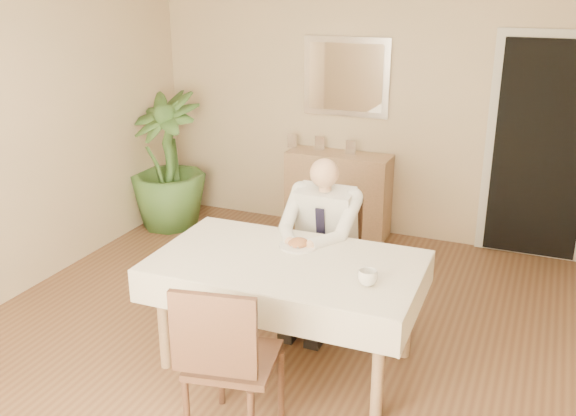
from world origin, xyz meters
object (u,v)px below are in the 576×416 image
at_px(chair_far, 331,248).
at_px(potted_palm, 167,162).
at_px(seated_man, 319,236).
at_px(coffee_mug, 368,278).
at_px(sideboard, 338,193).
at_px(dining_table, 287,272).
at_px(chair_near, 226,356).

bearing_deg(chair_far, potted_palm, 148.04).
relative_size(seated_man, potted_palm, 0.90).
height_order(coffee_mug, potted_palm, potted_palm).
distance_m(coffee_mug, sideboard, 2.74).
height_order(dining_table, seated_man, seated_man).
relative_size(coffee_mug, potted_palm, 0.08).
height_order(chair_far, sideboard, chair_far).
bearing_deg(chair_near, coffee_mug, 40.78).
relative_size(coffee_mug, sideboard, 0.11).
bearing_deg(coffee_mug, dining_table, 165.82).
distance_m(chair_far, seated_man, 0.35).
xyz_separation_m(chair_far, seated_man, (0.00, -0.28, 0.20)).
distance_m(dining_table, chair_near, 0.87).
bearing_deg(coffee_mug, seated_man, 127.87).
relative_size(chair_far, coffee_mug, 7.39).
relative_size(chair_near, coffee_mug, 8.30).
bearing_deg(potted_palm, chair_near, -52.13).
xyz_separation_m(dining_table, chair_far, (-0.00, 0.88, -0.18)).
distance_m(dining_table, chair_far, 0.90).
bearing_deg(sideboard, seated_man, -75.56).
bearing_deg(seated_man, sideboard, 103.91).
bearing_deg(chair_near, seated_man, 79.52).
height_order(chair_near, sideboard, chair_near).
bearing_deg(chair_near, chair_far, 79.48).
xyz_separation_m(seated_man, potted_palm, (-2.11, 1.27, 0.00)).
bearing_deg(potted_palm, seated_man, -31.04).
distance_m(seated_man, potted_palm, 2.46).
bearing_deg(chair_near, dining_table, 79.71).
distance_m(chair_far, sideboard, 1.56).
relative_size(seated_man, coffee_mug, 10.61).
height_order(dining_table, coffee_mug, coffee_mug).
distance_m(dining_table, seated_man, 0.59).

